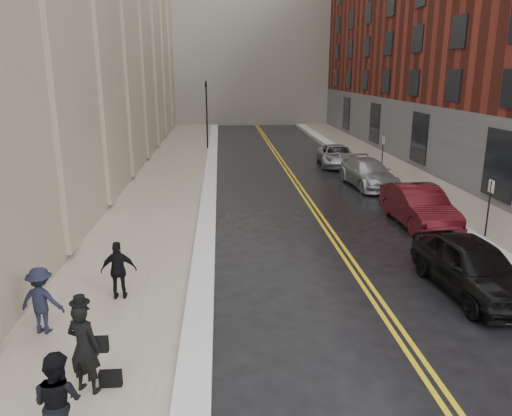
{
  "coord_description": "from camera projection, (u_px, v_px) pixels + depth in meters",
  "views": [
    {
      "loc": [
        -1.59,
        -8.5,
        5.93
      ],
      "look_at": [
        -0.48,
        7.16,
        1.6
      ],
      "focal_mm": 35.0,
      "sensor_mm": 36.0,
      "label": 1
    }
  ],
  "objects": [
    {
      "name": "car_maroon",
      "position": [
        419.0,
        206.0,
        19.63
      ],
      "size": [
        1.74,
        4.76,
        1.56
      ],
      "primitive_type": "imported",
      "rotation": [
        0.0,
        0.0,
        0.02
      ],
      "color": "#480C13",
      "rests_on": "ground"
    },
    {
      "name": "sidewalk_left",
      "position": [
        163.0,
        192.0,
        24.91
      ],
      "size": [
        4.0,
        64.0,
        0.15
      ],
      "primitive_type": "cube",
      "color": "gray",
      "rests_on": "ground"
    },
    {
      "name": "lane_stripe_b",
      "position": [
        304.0,
        191.0,
        25.42
      ],
      "size": [
        0.12,
        64.0,
        0.01
      ],
      "primitive_type": "cube",
      "color": "gold",
      "rests_on": "ground"
    },
    {
      "name": "traffic_signal",
      "position": [
        207.0,
        110.0,
        37.7
      ],
      "size": [
        0.18,
        0.15,
        5.2
      ],
      "color": "black",
      "rests_on": "ground"
    },
    {
      "name": "parking_sign_near",
      "position": [
        489.0,
        204.0,
        17.72
      ],
      "size": [
        0.06,
        0.35,
        2.23
      ],
      "color": "black",
      "rests_on": "ground"
    },
    {
      "name": "sidewalk_right",
      "position": [
        426.0,
        188.0,
        25.83
      ],
      "size": [
        3.0,
        64.0,
        0.15
      ],
      "primitive_type": "cube",
      "color": "gray",
      "rests_on": "ground"
    },
    {
      "name": "pedestrian_c",
      "position": [
        119.0,
        270.0,
        12.93
      ],
      "size": [
        0.94,
        0.44,
        1.56
      ],
      "primitive_type": "imported",
      "rotation": [
        0.0,
        0.0,
        3.21
      ],
      "color": "black",
      "rests_on": "sidewalk_left"
    },
    {
      "name": "car_silver_near",
      "position": [
        368.0,
        173.0,
        26.3
      ],
      "size": [
        2.44,
        5.06,
        1.42
      ],
      "primitive_type": "imported",
      "rotation": [
        0.0,
        0.0,
        0.09
      ],
      "color": "#96999D",
      "rests_on": "ground"
    },
    {
      "name": "ground",
      "position": [
        306.0,
        381.0,
        9.85
      ],
      "size": [
        160.0,
        160.0,
        0.0
      ],
      "primitive_type": "plane",
      "color": "black",
      "rests_on": "ground"
    },
    {
      "name": "car_silver_far",
      "position": [
        336.0,
        156.0,
        32.09
      ],
      "size": [
        2.6,
        4.89,
        1.31
      ],
      "primitive_type": "imported",
      "rotation": [
        0.0,
        0.0,
        -0.09
      ],
      "color": "#9FA1A7",
      "rests_on": "ground"
    },
    {
      "name": "car_black",
      "position": [
        472.0,
        267.0,
        13.6
      ],
      "size": [
        2.12,
        4.63,
        1.54
      ],
      "primitive_type": "imported",
      "rotation": [
        0.0,
        0.0,
        0.07
      ],
      "color": "black",
      "rests_on": "ground"
    },
    {
      "name": "pedestrian_a",
      "position": [
        58.0,
        402.0,
        7.69
      ],
      "size": [
        1.02,
        0.93,
        1.7
      ],
      "primitive_type": "imported",
      "rotation": [
        0.0,
        0.0,
        2.71
      ],
      "color": "black",
      "rests_on": "sidewalk_left"
    },
    {
      "name": "lane_stripe_a",
      "position": [
        300.0,
        191.0,
        25.4
      ],
      "size": [
        0.12,
        64.0,
        0.01
      ],
      "primitive_type": "cube",
      "color": "gold",
      "rests_on": "ground"
    },
    {
      "name": "snow_ridge_left",
      "position": [
        209.0,
        190.0,
        25.05
      ],
      "size": [
        0.7,
        60.8,
        0.26
      ],
      "primitive_type": "cube",
      "color": "white",
      "rests_on": "ground"
    },
    {
      "name": "pedestrian_main",
      "position": [
        84.0,
        348.0,
        9.1
      ],
      "size": [
        0.77,
        0.64,
        1.79
      ],
      "primitive_type": "imported",
      "rotation": [
        0.0,
        0.0,
        2.76
      ],
      "color": "black",
      "rests_on": "sidewalk_left"
    },
    {
      "name": "snow_ridge_right",
      "position": [
        391.0,
        187.0,
        25.69
      ],
      "size": [
        0.85,
        60.8,
        0.3
      ],
      "primitive_type": "cube",
      "color": "white",
      "rests_on": "ground"
    },
    {
      "name": "parking_sign_far",
      "position": [
        383.0,
        151.0,
        29.26
      ],
      "size": [
        0.06,
        0.35,
        2.23
      ],
      "color": "black",
      "rests_on": "ground"
    },
    {
      "name": "pedestrian_b",
      "position": [
        41.0,
        300.0,
        11.23
      ],
      "size": [
        1.11,
        0.78,
        1.56
      ],
      "primitive_type": "imported",
      "rotation": [
        0.0,
        0.0,
        2.93
      ],
      "color": "black",
      "rests_on": "sidewalk_left"
    }
  ]
}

